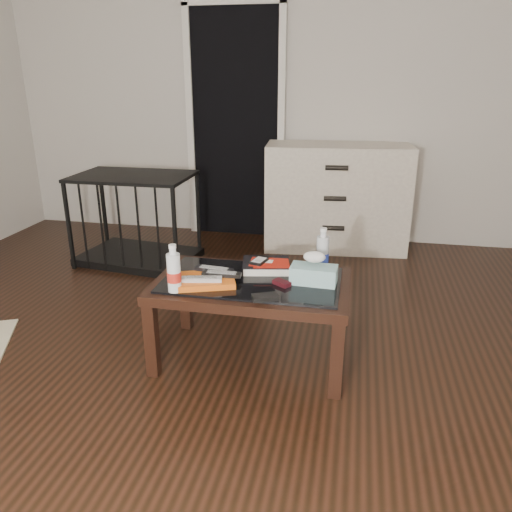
{
  "coord_description": "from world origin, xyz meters",
  "views": [
    {
      "loc": [
        0.7,
        -2.03,
        1.46
      ],
      "look_at": [
        0.21,
        0.39,
        0.55
      ],
      "focal_mm": 35.0,
      "sensor_mm": 36.0,
      "label": 1
    }
  ],
  "objects": [
    {
      "name": "ground",
      "position": [
        0.0,
        0.0,
        0.0
      ],
      "size": [
        5.0,
        5.0,
        0.0
      ],
      "primitive_type": "plane",
      "color": "black",
      "rests_on": "ground"
    },
    {
      "name": "room_shell",
      "position": [
        0.0,
        0.0,
        1.62
      ],
      "size": [
        5.0,
        5.0,
        5.0
      ],
      "color": "beige",
      "rests_on": "ground"
    },
    {
      "name": "doorway",
      "position": [
        -0.4,
        2.47,
        1.02
      ],
      "size": [
        0.9,
        0.08,
        2.07
      ],
      "color": "black",
      "rests_on": "ground"
    },
    {
      "name": "coffee_table",
      "position": [
        0.21,
        0.28,
        0.4
      ],
      "size": [
        1.0,
        0.6,
        0.46
      ],
      "color": "black",
      "rests_on": "ground"
    },
    {
      "name": "dresser",
      "position": [
        0.54,
        2.23,
        0.45
      ],
      "size": [
        1.24,
        0.61,
        0.9
      ],
      "rotation": [
        0.0,
        0.0,
        0.09
      ],
      "color": "beige",
      "rests_on": "ground"
    },
    {
      "name": "pet_crate",
      "position": [
        -1.01,
        1.56,
        0.23
      ],
      "size": [
        0.97,
        0.71,
        0.71
      ],
      "rotation": [
        0.0,
        0.0,
        -0.13
      ],
      "color": "black",
      "rests_on": "ground"
    },
    {
      "name": "magazines",
      "position": [
        -0.01,
        0.19,
        0.48
      ],
      "size": [
        0.33,
        0.29,
        0.03
      ],
      "primitive_type": "cube",
      "rotation": [
        0.0,
        0.0,
        0.35
      ],
      "color": "#D05813",
      "rests_on": "coffee_table"
    },
    {
      "name": "remote_silver",
      "position": [
        -0.01,
        0.14,
        0.5
      ],
      "size": [
        0.21,
        0.09,
        0.02
      ],
      "primitive_type": "cube",
      "rotation": [
        0.0,
        0.0,
        0.21
      ],
      "color": "#B0B0B5",
      "rests_on": "magazines"
    },
    {
      "name": "remote_black_front",
      "position": [
        0.07,
        0.22,
        0.5
      ],
      "size": [
        0.2,
        0.05,
        0.02
      ],
      "primitive_type": "cube",
      "rotation": [
        0.0,
        0.0,
        0.02
      ],
      "color": "black",
      "rests_on": "magazines"
    },
    {
      "name": "remote_black_back",
      "position": [
        0.01,
        0.28,
        0.5
      ],
      "size": [
        0.2,
        0.07,
        0.02
      ],
      "primitive_type": "cube",
      "rotation": [
        0.0,
        0.0,
        -0.11
      ],
      "color": "black",
      "rests_on": "magazines"
    },
    {
      "name": "textbook",
      "position": [
        0.26,
        0.43,
        0.48
      ],
      "size": [
        0.28,
        0.24,
        0.05
      ],
      "primitive_type": "cube",
      "rotation": [
        0.0,
        0.0,
        0.19
      ],
      "color": "black",
      "rests_on": "coffee_table"
    },
    {
      "name": "dvd_mailers",
      "position": [
        0.27,
        0.42,
        0.51
      ],
      "size": [
        0.2,
        0.14,
        0.01
      ],
      "primitive_type": "cube",
      "rotation": [
        0.0,
        0.0,
        0.05
      ],
      "color": "#AE180B",
      "rests_on": "textbook"
    },
    {
      "name": "ipod",
      "position": [
        0.23,
        0.39,
        0.52
      ],
      "size": [
        0.09,
        0.12,
        0.02
      ],
      "primitive_type": "cube",
      "rotation": [
        0.0,
        0.0,
        -0.26
      ],
      "color": "black",
      "rests_on": "dvd_mailers"
    },
    {
      "name": "flip_phone",
      "position": [
        0.37,
        0.24,
        0.47
      ],
      "size": [
        0.1,
        0.09,
        0.02
      ],
      "primitive_type": "cube",
      "rotation": [
        0.0,
        0.0,
        -0.62
      ],
      "color": "black",
      "rests_on": "coffee_table"
    },
    {
      "name": "wallet",
      "position": [
        0.32,
        0.06,
        0.47
      ],
      "size": [
        0.14,
        0.11,
        0.02
      ],
      "primitive_type": "cube",
      "rotation": [
        0.0,
        0.0,
        0.41
      ],
      "color": "black",
      "rests_on": "coffee_table"
    },
    {
      "name": "water_bottle_left",
      "position": [
        -0.13,
        0.06,
        0.58
      ],
      "size": [
        0.07,
        0.07,
        0.24
      ],
      "primitive_type": "cylinder",
      "rotation": [
        0.0,
        0.0,
        0.01
      ],
      "color": "silver",
      "rests_on": "coffee_table"
    },
    {
      "name": "water_bottle_right",
      "position": [
        0.55,
        0.47,
        0.58
      ],
      "size": [
        0.07,
        0.07,
        0.24
      ],
      "primitive_type": "cylinder",
      "rotation": [
        0.0,
        0.0,
        0.08
      ],
      "color": "silver",
      "rests_on": "coffee_table"
    },
    {
      "name": "tissue_box",
      "position": [
        0.52,
        0.3,
        0.51
      ],
      "size": [
        0.24,
        0.13,
        0.09
      ],
      "primitive_type": "cube",
      "rotation": [
        0.0,
        0.0,
        -0.06
      ],
      "color": "teal",
      "rests_on": "coffee_table"
    }
  ]
}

